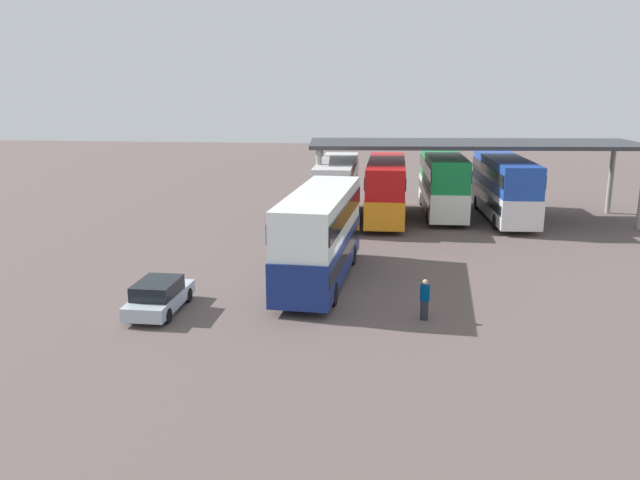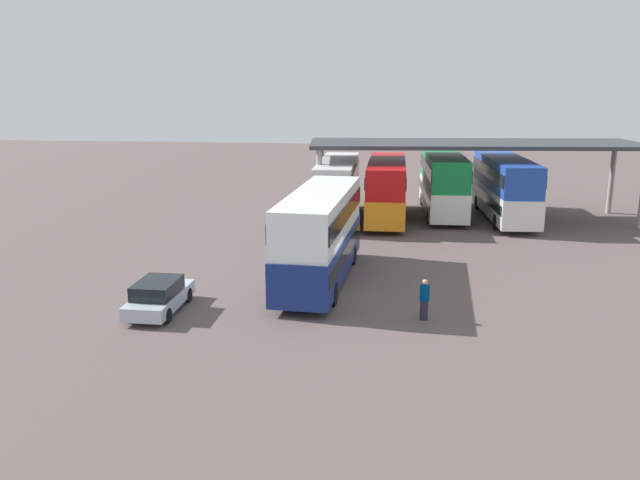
{
  "view_description": "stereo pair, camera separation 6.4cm",
  "coord_description": "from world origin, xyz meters",
  "px_view_note": "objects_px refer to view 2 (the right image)",
  "views": [
    {
      "loc": [
        2.73,
        -26.69,
        9.19
      ],
      "look_at": [
        -0.38,
        2.21,
        2.0
      ],
      "focal_mm": 36.35,
      "sensor_mm": 36.0,
      "label": 1
    },
    {
      "loc": [
        2.79,
        -26.68,
        9.19
      ],
      "look_at": [
        -0.38,
        2.21,
        2.0
      ],
      "focal_mm": 36.35,
      "sensor_mm": 36.0,
      "label": 2
    }
  ],
  "objects_px": {
    "double_decker_near_canopy": "(337,187)",
    "double_decker_far_right": "(443,181)",
    "pedestrian_waiting": "(424,300)",
    "double_decker_mid_row": "(387,187)",
    "double_decker_main": "(320,233)",
    "double_decker_end_of_row": "(505,186)",
    "parked_hatchback": "(159,296)"
  },
  "relations": [
    {
      "from": "double_decker_near_canopy",
      "to": "double_decker_far_right",
      "type": "xyz_separation_m",
      "value": [
        7.19,
        2.6,
        0.11
      ]
    },
    {
      "from": "double_decker_far_right",
      "to": "pedestrian_waiting",
      "type": "bearing_deg",
      "value": 172.55
    },
    {
      "from": "double_decker_near_canopy",
      "to": "double_decker_mid_row",
      "type": "distance_m",
      "value": 3.3
    },
    {
      "from": "double_decker_main",
      "to": "pedestrian_waiting",
      "type": "xyz_separation_m",
      "value": [
        4.62,
        -4.53,
        -1.51
      ]
    },
    {
      "from": "double_decker_end_of_row",
      "to": "double_decker_far_right",
      "type": "bearing_deg",
      "value": 70.73
    },
    {
      "from": "double_decker_mid_row",
      "to": "double_decker_end_of_row",
      "type": "height_order",
      "value": "double_decker_end_of_row"
    },
    {
      "from": "pedestrian_waiting",
      "to": "double_decker_main",
      "type": "bearing_deg",
      "value": -75.02
    },
    {
      "from": "double_decker_mid_row",
      "to": "double_decker_end_of_row",
      "type": "xyz_separation_m",
      "value": [
        7.93,
        1.08,
        0.08
      ]
    },
    {
      "from": "double_decker_main",
      "to": "double_decker_far_right",
      "type": "bearing_deg",
      "value": -18.45
    },
    {
      "from": "double_decker_near_canopy",
      "to": "double_decker_mid_row",
      "type": "height_order",
      "value": "double_decker_near_canopy"
    },
    {
      "from": "double_decker_main",
      "to": "double_decker_end_of_row",
      "type": "distance_m",
      "value": 18.81
    },
    {
      "from": "double_decker_near_canopy",
      "to": "double_decker_mid_row",
      "type": "xyz_separation_m",
      "value": [
        3.28,
        0.35,
        -0.01
      ]
    },
    {
      "from": "parked_hatchback",
      "to": "double_decker_end_of_row",
      "type": "height_order",
      "value": "double_decker_end_of_row"
    },
    {
      "from": "parked_hatchback",
      "to": "double_decker_main",
      "type": "bearing_deg",
      "value": -50.53
    },
    {
      "from": "double_decker_near_canopy",
      "to": "double_decker_far_right",
      "type": "distance_m",
      "value": 7.64
    },
    {
      "from": "parked_hatchback",
      "to": "double_decker_near_canopy",
      "type": "height_order",
      "value": "double_decker_near_canopy"
    },
    {
      "from": "double_decker_main",
      "to": "double_decker_mid_row",
      "type": "bearing_deg",
      "value": -7.58
    },
    {
      "from": "parked_hatchback",
      "to": "double_decker_end_of_row",
      "type": "xyz_separation_m",
      "value": [
        16.91,
        20.16,
        1.61
      ]
    },
    {
      "from": "double_decker_far_right",
      "to": "pedestrian_waiting",
      "type": "distance_m",
      "value": 21.24
    },
    {
      "from": "double_decker_mid_row",
      "to": "pedestrian_waiting",
      "type": "distance_m",
      "value": 18.94
    },
    {
      "from": "double_decker_main",
      "to": "double_decker_end_of_row",
      "type": "height_order",
      "value": "double_decker_main"
    },
    {
      "from": "double_decker_far_right",
      "to": "pedestrian_waiting",
      "type": "xyz_separation_m",
      "value": [
        -2.21,
        -21.07,
        -1.5
      ]
    },
    {
      "from": "double_decker_main",
      "to": "double_decker_end_of_row",
      "type": "relative_size",
      "value": 0.96
    },
    {
      "from": "double_decker_mid_row",
      "to": "double_decker_far_right",
      "type": "height_order",
      "value": "double_decker_far_right"
    },
    {
      "from": "double_decker_main",
      "to": "pedestrian_waiting",
      "type": "relative_size",
      "value": 6.31
    },
    {
      "from": "double_decker_main",
      "to": "double_decker_end_of_row",
      "type": "xyz_separation_m",
      "value": [
        10.85,
        15.37,
        -0.05
      ]
    },
    {
      "from": "parked_hatchback",
      "to": "double_decker_mid_row",
      "type": "bearing_deg",
      "value": -24.1
    },
    {
      "from": "double_decker_main",
      "to": "double_decker_near_canopy",
      "type": "bearing_deg",
      "value": 5.46
    },
    {
      "from": "double_decker_near_canopy",
      "to": "double_decker_end_of_row",
      "type": "bearing_deg",
      "value": -82.91
    },
    {
      "from": "parked_hatchback",
      "to": "double_decker_mid_row",
      "type": "xyz_separation_m",
      "value": [
        8.99,
        19.09,
        1.53
      ]
    },
    {
      "from": "parked_hatchback",
      "to": "double_decker_near_canopy",
      "type": "xyz_separation_m",
      "value": [
        5.71,
        18.74,
        1.54
      ]
    },
    {
      "from": "parked_hatchback",
      "to": "double_decker_mid_row",
      "type": "distance_m",
      "value": 21.15
    }
  ]
}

